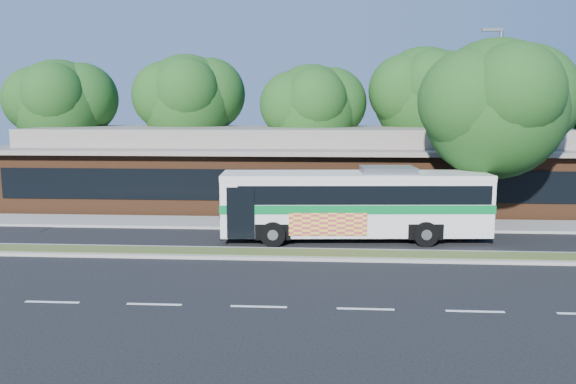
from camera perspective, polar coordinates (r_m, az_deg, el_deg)
name	(u,v)px	position (r m, az deg, el deg)	size (l,w,h in m)	color
ground	(274,260)	(20.92, -1.41, -6.89)	(120.00, 120.00, 0.00)	black
median_strip	(276,254)	(21.48, -1.27, -6.28)	(26.00, 1.10, 0.15)	#445524
sidewalk	(286,223)	(27.12, -0.23, -3.20)	(44.00, 2.60, 0.12)	gray
plaza_building	(293,167)	(33.31, 0.53, 2.58)	(33.20, 11.20, 4.45)	#502D19
lamp_post	(496,123)	(27.24, 20.35, 6.60)	(0.93, 0.18, 9.07)	slate
tree_bg_a	(67,104)	(38.85, -21.53, 8.36)	(6.47, 5.80, 8.63)	black
tree_bg_b	(194,99)	(37.20, -9.48, 9.27)	(6.69, 6.00, 9.00)	black
tree_bg_c	(318,108)	(35.23, 3.03, 8.53)	(6.24, 5.60, 8.26)	black
tree_bg_d	(430,95)	(36.87, 14.23, 9.57)	(6.91, 6.20, 9.37)	black
tree_bg_e	(533,105)	(37.43, 23.59, 8.07)	(6.47, 5.80, 8.50)	black
transit_bus	(356,199)	(23.85, 6.88, -0.75)	(11.31, 3.18, 3.14)	silver
sidewalk_tree	(504,106)	(26.75, 21.08, 8.17)	(6.86, 6.15, 8.59)	black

